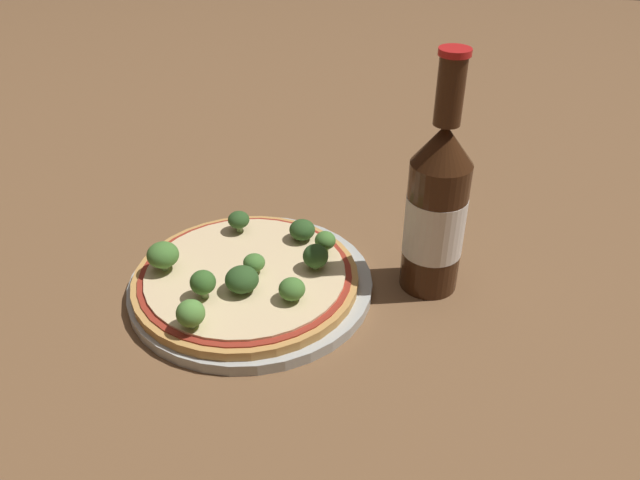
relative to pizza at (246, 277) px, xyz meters
name	(u,v)px	position (x,y,z in m)	size (l,w,h in m)	color
ground_plane	(240,276)	(-0.02, 0.02, -0.02)	(3.00, 3.00, 0.00)	brown
plate	(251,284)	(0.00, 0.01, -0.01)	(0.25, 0.25, 0.01)	#B2B7B2
pizza	(246,277)	(0.00, 0.00, 0.00)	(0.23, 0.23, 0.01)	tan
broccoli_floret_0	(242,279)	(0.01, -0.03, 0.02)	(0.03, 0.03, 0.03)	#89A866
broccoli_floret_1	(188,313)	(-0.02, -0.09, 0.02)	(0.03, 0.03, 0.03)	#89A866
broccoli_floret_2	(239,220)	(-0.03, 0.07, 0.02)	(0.02, 0.02, 0.02)	#89A866
broccoli_floret_3	(302,230)	(0.04, 0.07, 0.02)	(0.03, 0.03, 0.02)	#89A866
broccoli_floret_4	(315,258)	(0.07, 0.02, 0.02)	(0.03, 0.03, 0.03)	#89A866
broccoli_floret_5	(163,255)	(-0.08, -0.02, 0.03)	(0.03, 0.03, 0.03)	#89A866
broccoli_floret_6	(292,289)	(0.06, -0.03, 0.02)	(0.03, 0.03, 0.02)	#89A866
broccoli_floret_7	(325,241)	(0.07, 0.05, 0.02)	(0.02, 0.02, 0.03)	#89A866
broccoli_floret_8	(254,263)	(0.01, 0.00, 0.02)	(0.02, 0.02, 0.02)	#89A866
broccoli_floret_9	(203,283)	(-0.02, -0.05, 0.02)	(0.03, 0.03, 0.03)	#89A866
beer_bottle	(436,208)	(0.18, 0.06, 0.07)	(0.06, 0.06, 0.25)	#381E0F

